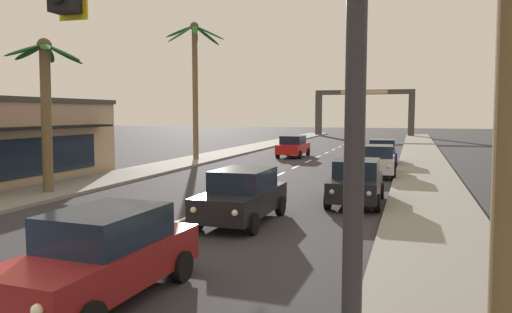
{
  "coord_description": "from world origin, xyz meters",
  "views": [
    {
      "loc": [
        7.06,
        -5.32,
        3.46
      ],
      "look_at": [
        2.77,
        8.0,
        2.2
      ],
      "focal_mm": 34.17,
      "sensor_mm": 36.0,
      "label": 1
    }
  ],
  "objects_px": {
    "sedan_third_in_queue": "(242,195)",
    "palm_left_second": "(46,92)",
    "traffic_signal_mast": "(70,14)",
    "sedan_parked_far_kerb": "(382,152)",
    "town_gateway_arch": "(364,106)",
    "palm_left_third": "(195,68)",
    "sedan_lead_at_stop_bar": "(103,255)",
    "sedan_parked_nearest_kerb": "(378,160)",
    "sedan_parked_mid_kerb": "(356,181)",
    "sedan_oncoming_far": "(293,146)"
  },
  "relations": [
    {
      "from": "traffic_signal_mast",
      "to": "sedan_parked_mid_kerb",
      "type": "xyz_separation_m",
      "value": [
        2.13,
        13.48,
        -3.84
      ]
    },
    {
      "from": "traffic_signal_mast",
      "to": "sedan_parked_nearest_kerb",
      "type": "distance_m",
      "value": 22.57
    },
    {
      "from": "sedan_third_in_queue",
      "to": "sedan_oncoming_far",
      "type": "xyz_separation_m",
      "value": [
        -3.8,
        22.76,
        0.0
      ]
    },
    {
      "from": "sedan_lead_at_stop_bar",
      "to": "palm_left_second",
      "type": "bearing_deg",
      "value": 134.83
    },
    {
      "from": "sedan_lead_at_stop_bar",
      "to": "palm_left_third",
      "type": "bearing_deg",
      "value": 111.17
    },
    {
      "from": "sedan_lead_at_stop_bar",
      "to": "sedan_parked_nearest_kerb",
      "type": "xyz_separation_m",
      "value": [
        3.58,
        19.85,
        0.0
      ]
    },
    {
      "from": "traffic_signal_mast",
      "to": "palm_left_second",
      "type": "distance_m",
      "value": 15.49
    },
    {
      "from": "sedan_parked_mid_kerb",
      "to": "palm_left_second",
      "type": "distance_m",
      "value": 13.15
    },
    {
      "from": "sedan_parked_nearest_kerb",
      "to": "traffic_signal_mast",
      "type": "bearing_deg",
      "value": -96.04
    },
    {
      "from": "sedan_oncoming_far",
      "to": "palm_left_third",
      "type": "bearing_deg",
      "value": -139.3
    },
    {
      "from": "traffic_signal_mast",
      "to": "sedan_parked_mid_kerb",
      "type": "height_order",
      "value": "traffic_signal_mast"
    },
    {
      "from": "sedan_lead_at_stop_bar",
      "to": "sedan_oncoming_far",
      "type": "xyz_separation_m",
      "value": [
        -3.52,
        29.67,
        0.0
      ]
    },
    {
      "from": "traffic_signal_mast",
      "to": "sedan_lead_at_stop_bar",
      "type": "relative_size",
      "value": 2.42
    },
    {
      "from": "sedan_lead_at_stop_bar",
      "to": "town_gateway_arch",
      "type": "xyz_separation_m",
      "value": [
        -1.7,
        67.32,
        3.59
      ]
    },
    {
      "from": "sedan_lead_at_stop_bar",
      "to": "town_gateway_arch",
      "type": "distance_m",
      "value": 67.43
    },
    {
      "from": "sedan_parked_mid_kerb",
      "to": "sedan_lead_at_stop_bar",
      "type": "bearing_deg",
      "value": -106.73
    },
    {
      "from": "sedan_third_in_queue",
      "to": "palm_left_second",
      "type": "xyz_separation_m",
      "value": [
        -9.43,
        2.3,
        3.45
      ]
    },
    {
      "from": "sedan_oncoming_far",
      "to": "palm_left_third",
      "type": "height_order",
      "value": "palm_left_third"
    },
    {
      "from": "sedan_third_in_queue",
      "to": "town_gateway_arch",
      "type": "distance_m",
      "value": 60.54
    },
    {
      "from": "sedan_parked_far_kerb",
      "to": "palm_left_third",
      "type": "height_order",
      "value": "palm_left_third"
    },
    {
      "from": "sedan_third_in_queue",
      "to": "sedan_parked_mid_kerb",
      "type": "distance_m",
      "value": 5.3
    },
    {
      "from": "palm_left_second",
      "to": "traffic_signal_mast",
      "type": "bearing_deg",
      "value": -47.81
    },
    {
      "from": "sedan_oncoming_far",
      "to": "sedan_parked_mid_kerb",
      "type": "bearing_deg",
      "value": -69.52
    },
    {
      "from": "sedan_lead_at_stop_bar",
      "to": "sedan_third_in_queue",
      "type": "height_order",
      "value": "same"
    },
    {
      "from": "sedan_oncoming_far",
      "to": "palm_left_second",
      "type": "relative_size",
      "value": 0.69
    },
    {
      "from": "sedan_parked_mid_kerb",
      "to": "town_gateway_arch",
      "type": "height_order",
      "value": "town_gateway_arch"
    },
    {
      "from": "traffic_signal_mast",
      "to": "sedan_parked_far_kerb",
      "type": "height_order",
      "value": "traffic_signal_mast"
    },
    {
      "from": "traffic_signal_mast",
      "to": "palm_left_second",
      "type": "relative_size",
      "value": 1.67
    },
    {
      "from": "traffic_signal_mast",
      "to": "sedan_parked_mid_kerb",
      "type": "bearing_deg",
      "value": 81.02
    },
    {
      "from": "traffic_signal_mast",
      "to": "palm_left_third",
      "type": "xyz_separation_m",
      "value": [
        -10.74,
        26.79,
        1.91
      ]
    },
    {
      "from": "sedan_oncoming_far",
      "to": "palm_left_second",
      "type": "xyz_separation_m",
      "value": [
        -5.64,
        -20.46,
        3.45
      ]
    },
    {
      "from": "traffic_signal_mast",
      "to": "sedan_parked_mid_kerb",
      "type": "distance_m",
      "value": 14.17
    },
    {
      "from": "sedan_parked_mid_kerb",
      "to": "palm_left_third",
      "type": "bearing_deg",
      "value": 134.04
    },
    {
      "from": "sedan_parked_mid_kerb",
      "to": "town_gateway_arch",
      "type": "bearing_deg",
      "value": 95.17
    },
    {
      "from": "traffic_signal_mast",
      "to": "sedan_parked_mid_kerb",
      "type": "relative_size",
      "value": 2.44
    },
    {
      "from": "sedan_parked_mid_kerb",
      "to": "palm_left_second",
      "type": "relative_size",
      "value": 0.69
    },
    {
      "from": "sedan_lead_at_stop_bar",
      "to": "sedan_parked_far_kerb",
      "type": "bearing_deg",
      "value": 82.5
    },
    {
      "from": "sedan_third_in_queue",
      "to": "town_gateway_arch",
      "type": "height_order",
      "value": "town_gateway_arch"
    },
    {
      "from": "sedan_oncoming_far",
      "to": "sedan_third_in_queue",
      "type": "bearing_deg",
      "value": -80.53
    },
    {
      "from": "sedan_parked_far_kerb",
      "to": "town_gateway_arch",
      "type": "relative_size",
      "value": 0.31
    },
    {
      "from": "traffic_signal_mast",
      "to": "sedan_parked_nearest_kerb",
      "type": "xyz_separation_m",
      "value": [
        2.34,
        22.11,
        -3.84
      ]
    },
    {
      "from": "traffic_signal_mast",
      "to": "sedan_parked_far_kerb",
      "type": "xyz_separation_m",
      "value": [
        2.21,
        28.45,
        -3.84
      ]
    },
    {
      "from": "traffic_signal_mast",
      "to": "palm_left_second",
      "type": "xyz_separation_m",
      "value": [
        -10.4,
        11.47,
        -0.39
      ]
    },
    {
      "from": "traffic_signal_mast",
      "to": "sedan_parked_far_kerb",
      "type": "relative_size",
      "value": 2.43
    },
    {
      "from": "palm_left_second",
      "to": "town_gateway_arch",
      "type": "distance_m",
      "value": 58.58
    },
    {
      "from": "sedan_parked_nearest_kerb",
      "to": "sedan_parked_far_kerb",
      "type": "relative_size",
      "value": 1.0
    },
    {
      "from": "sedan_parked_nearest_kerb",
      "to": "town_gateway_arch",
      "type": "height_order",
      "value": "town_gateway_arch"
    },
    {
      "from": "sedan_parked_mid_kerb",
      "to": "sedan_parked_far_kerb",
      "type": "distance_m",
      "value": 14.97
    },
    {
      "from": "sedan_third_in_queue",
      "to": "traffic_signal_mast",
      "type": "bearing_deg",
      "value": -83.98
    },
    {
      "from": "palm_left_second",
      "to": "town_gateway_arch",
      "type": "bearing_deg",
      "value": 82.69
    }
  ]
}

